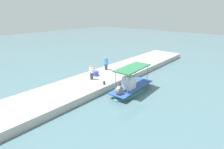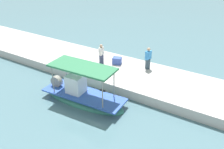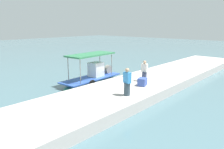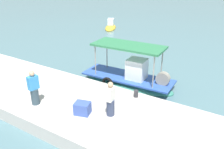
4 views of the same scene
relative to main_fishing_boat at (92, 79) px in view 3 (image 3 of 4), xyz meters
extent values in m
plane|color=slate|center=(0.26, -0.15, -0.42)|extent=(120.00, 120.00, 0.00)
cube|color=beige|center=(0.26, -4.24, -0.07)|extent=(36.00, 4.90, 0.69)
ellipsoid|color=#378470|center=(-0.10, 0.00, -0.37)|extent=(6.03, 2.17, 0.80)
cube|color=#3155B0|center=(-0.10, 0.00, 0.08)|extent=(5.80, 2.16, 0.10)
cube|color=white|center=(0.49, 0.03, 0.70)|extent=(1.15, 1.08, 1.34)
cylinder|color=gray|center=(1.76, 0.81, 1.05)|extent=(0.07, 0.07, 2.02)
cylinder|color=gray|center=(1.83, -0.61, 1.05)|extent=(0.07, 0.07, 2.02)
cylinder|color=gray|center=(-2.04, 0.61, 1.05)|extent=(0.07, 0.07, 2.02)
cylinder|color=gray|center=(-1.97, -0.81, 1.05)|extent=(0.07, 0.07, 2.02)
cube|color=#2F784C|center=(-0.10, 0.00, 2.12)|extent=(4.39, 2.04, 0.12)
torus|color=black|center=(-0.94, -1.02, -0.12)|extent=(0.75, 0.22, 0.74)
cylinder|color=gray|center=(2.15, 0.12, 0.48)|extent=(0.82, 0.39, 0.80)
cylinder|color=#334551|center=(-2.17, -5.49, 0.68)|extent=(0.46, 0.46, 0.80)
cube|color=#388FD9|center=(-2.17, -5.49, 1.41)|extent=(0.37, 0.54, 0.66)
sphere|color=tan|center=(-2.17, -5.49, 1.87)|extent=(0.26, 0.26, 0.26)
cylinder|color=#333C57|center=(1.42, -4.38, 0.65)|extent=(0.40, 0.40, 0.76)
cube|color=white|center=(1.42, -4.38, 1.34)|extent=(0.30, 0.48, 0.63)
sphere|color=tan|center=(1.42, -4.38, 1.78)|extent=(0.25, 0.25, 0.25)
cylinder|color=#2D2D33|center=(1.63, -2.28, 0.45)|extent=(0.24, 0.24, 0.36)
cube|color=#3C56AA|center=(0.30, -4.96, 0.55)|extent=(0.81, 0.72, 0.55)
sphere|color=yellow|center=(6.62, 5.95, -0.32)|extent=(0.49, 0.49, 0.49)
camera|label=1|loc=(14.35, 9.69, 7.45)|focal=29.17mm
camera|label=2|loc=(-9.23, 11.08, 9.08)|focal=40.51mm
camera|label=3|loc=(-12.40, -13.39, 4.60)|focal=34.78mm
camera|label=4|loc=(6.33, -12.04, 6.27)|focal=38.31mm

